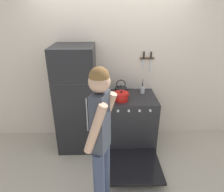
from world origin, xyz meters
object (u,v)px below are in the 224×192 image
at_px(refrigerator, 77,99).
at_px(utensil_jar, 143,89).
at_px(dutch_oven_pot, 121,96).
at_px(person, 101,137).
at_px(tea_kettle, 121,90).
at_px(stove_range, 131,122).

height_order(refrigerator, utensil_jar, refrigerator).
bearing_deg(utensil_jar, dutch_oven_pot, -143.06).
xyz_separation_m(refrigerator, person, (0.43, -1.25, 0.13)).
xyz_separation_m(refrigerator, utensil_jar, (1.09, 0.13, 0.11)).
bearing_deg(tea_kettle, refrigerator, -170.27).
distance_m(refrigerator, person, 1.33).
distance_m(stove_range, utensil_jar, 0.59).
relative_size(stove_range, tea_kettle, 5.52).
height_order(tea_kettle, person, person).
distance_m(utensil_jar, person, 1.54).
xyz_separation_m(dutch_oven_pot, tea_kettle, (0.01, 0.28, 0.00)).
distance_m(dutch_oven_pot, utensil_jar, 0.47).
bearing_deg(stove_range, person, -111.09).
bearing_deg(stove_range, utensil_jar, 42.70).
bearing_deg(utensil_jar, refrigerator, -173.09).
xyz_separation_m(utensil_jar, person, (-0.66, -1.39, 0.03)).
relative_size(refrigerator, dutch_oven_pot, 6.35).
height_order(dutch_oven_pot, person, person).
bearing_deg(stove_range, tea_kettle, 133.11).
xyz_separation_m(refrigerator, dutch_oven_pot, (0.71, -0.15, 0.11)).
bearing_deg(refrigerator, tea_kettle, 9.73).
height_order(refrigerator, person, person).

